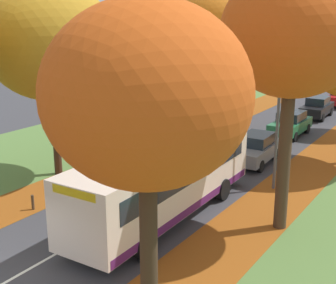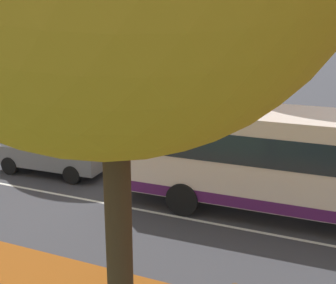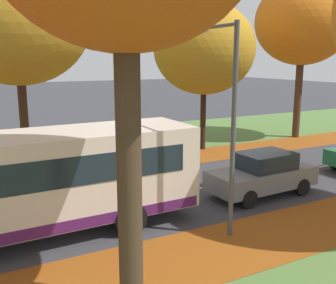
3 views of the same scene
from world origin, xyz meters
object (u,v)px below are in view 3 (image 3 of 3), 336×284
(bollard_sixth, at_px, (76,172))
(streetlamp_right, at_px, (227,106))
(tree_left_mid, at_px, (204,49))
(bollard_fifth, at_px, (8,181))
(tree_left_near, at_px, (16,19))
(car_grey_lead, at_px, (263,174))
(tree_left_far, at_px, (303,22))
(bus, at_px, (15,182))

(bollard_sixth, distance_m, streetlamp_right, 8.35)
(streetlamp_right, bearing_deg, tree_left_mid, 150.56)
(bollard_fifth, bearing_deg, tree_left_near, 156.11)
(bollard_fifth, relative_size, bollard_sixth, 0.99)
(tree_left_near, bearing_deg, bollard_fifth, -23.89)
(car_grey_lead, bearing_deg, bollard_fifth, -122.17)
(tree_left_near, distance_m, tree_left_mid, 9.54)
(tree_left_far, xyz_separation_m, streetlamp_right, (9.66, -12.70, -3.53))
(tree_left_mid, bearing_deg, bus, -55.89)
(streetlamp_right, bearing_deg, car_grey_lead, 121.57)
(tree_left_far, bearing_deg, streetlamp_right, -52.74)
(tree_left_mid, distance_m, streetlamp_right, 11.06)
(car_grey_lead, bearing_deg, bollard_sixth, -132.86)
(streetlamp_right, bearing_deg, bollard_fifth, -144.12)
(bollard_fifth, relative_size, car_grey_lead, 0.14)
(tree_left_mid, xyz_separation_m, tree_left_far, (-0.16, 7.34, 1.71))
(tree_left_mid, bearing_deg, bollard_fifth, -77.72)
(tree_left_far, distance_m, streetlamp_right, 16.34)
(tree_left_mid, height_order, tree_left_far, tree_left_far)
(tree_left_far, relative_size, bollard_sixth, 16.98)
(streetlamp_right, height_order, car_grey_lead, streetlamp_right)
(bollard_sixth, relative_size, car_grey_lead, 0.14)
(tree_left_near, bearing_deg, tree_left_far, 89.95)
(car_grey_lead, bearing_deg, tree_left_near, -136.80)
(bollard_sixth, xyz_separation_m, streetlamp_right, (7.18, 2.50, 3.44))
(bollard_fifth, height_order, bus, bus)
(tree_left_near, relative_size, bollard_sixth, 16.26)
(tree_left_near, bearing_deg, car_grey_lead, 43.20)
(streetlamp_right, distance_m, car_grey_lead, 4.72)
(tree_left_near, xyz_separation_m, tree_left_far, (0.02, 16.81, 0.58))
(car_grey_lead, bearing_deg, streetlamp_right, -58.43)
(bollard_fifth, relative_size, bus, 0.06)
(bollard_sixth, bearing_deg, bus, -30.40)
(tree_left_far, bearing_deg, car_grey_lead, -51.03)
(bollard_sixth, relative_size, streetlamp_right, 0.10)
(tree_left_far, xyz_separation_m, bus, (7.47, -18.13, -5.57))
(tree_left_far, distance_m, car_grey_lead, 13.87)
(tree_left_near, xyz_separation_m, bollard_sixth, (2.49, 1.61, -6.39))
(bollard_fifth, distance_m, bus, 5.21)
(tree_left_near, height_order, tree_left_far, tree_left_far)
(tree_left_mid, xyz_separation_m, car_grey_lead, (7.56, -2.21, -4.75))
(car_grey_lead, bearing_deg, tree_left_far, 128.97)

